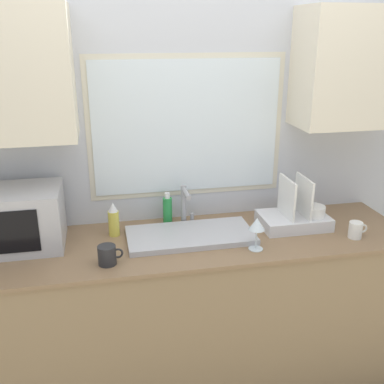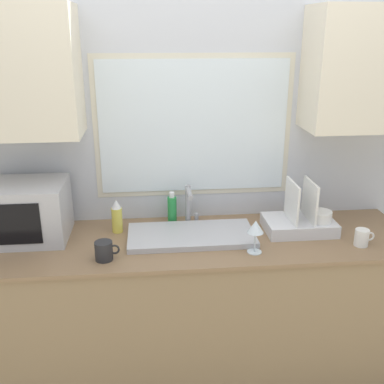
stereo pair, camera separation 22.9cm
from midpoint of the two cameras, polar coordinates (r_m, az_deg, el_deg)
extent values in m
cube|color=#8C7251|center=(2.67, 3.42, -15.03)|extent=(2.29, 0.62, 0.90)
cube|color=#846647|center=(2.44, 3.64, -6.19)|extent=(2.32, 0.65, 0.02)
cube|color=silver|center=(2.62, 2.65, 4.92)|extent=(6.00, 0.06, 2.60)
cube|color=beige|center=(2.55, 2.80, 8.20)|extent=(1.12, 0.01, 0.80)
cube|color=silver|center=(2.55, 2.81, 8.18)|extent=(1.06, 0.01, 0.74)
cube|color=beige|center=(2.38, -19.03, 14.19)|extent=(0.61, 0.32, 0.63)
cube|color=beige|center=(2.64, 23.71, 14.10)|extent=(0.61, 0.32, 0.63)
cube|color=#B2B2B7|center=(2.43, 2.60, -5.57)|extent=(0.68, 0.33, 0.03)
cylinder|color=#99999E|center=(2.57, 2.03, -1.66)|extent=(0.03, 0.03, 0.23)
cylinder|color=#99999E|center=(2.46, 2.31, -0.16)|extent=(0.03, 0.16, 0.03)
cylinder|color=#99999E|center=(2.61, 3.10, -3.40)|extent=(0.02, 0.02, 0.06)
cube|color=#B2B2B7|center=(2.50, -17.62, -2.37)|extent=(0.40, 0.34, 0.31)
cube|color=black|center=(2.35, -19.15, -3.99)|extent=(0.26, 0.01, 0.22)
cube|color=silver|center=(2.60, 15.90, -4.11)|extent=(0.38, 0.26, 0.07)
cube|color=white|center=(2.53, 15.13, -1.17)|extent=(0.01, 0.22, 0.22)
cube|color=white|center=(2.57, 17.25, -1.08)|extent=(0.01, 0.22, 0.22)
cylinder|color=white|center=(2.59, 18.49, -2.99)|extent=(0.12, 0.12, 0.06)
cylinder|color=#D8CC4C|center=(2.50, -6.92, -3.61)|extent=(0.06, 0.06, 0.14)
cone|color=silver|center=(2.46, -7.01, -1.58)|extent=(0.05, 0.05, 0.05)
cylinder|color=#268C3F|center=(2.59, -0.02, -2.36)|extent=(0.05, 0.05, 0.16)
cylinder|color=white|center=(2.55, -0.02, -0.40)|extent=(0.03, 0.03, 0.03)
cylinder|color=#262628|center=(2.22, -8.24, -7.48)|extent=(0.09, 0.09, 0.10)
torus|color=#262628|center=(2.21, -6.90, -7.33)|extent=(0.05, 0.01, 0.05)
cylinder|color=silver|center=(2.33, 10.75, -7.54)|extent=(0.07, 0.07, 0.00)
cylinder|color=silver|center=(2.30, 10.84, -6.32)|extent=(0.01, 0.01, 0.11)
cone|color=silver|center=(2.27, 10.97, -4.40)|extent=(0.08, 0.08, 0.06)
cylinder|color=white|center=(2.54, 23.20, -5.40)|extent=(0.07, 0.07, 0.09)
torus|color=white|center=(2.56, 24.08, -5.23)|extent=(0.05, 0.01, 0.05)
camera|label=1|loc=(0.11, -87.14, 1.04)|focal=42.00mm
camera|label=2|loc=(0.11, 92.86, -1.04)|focal=42.00mm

